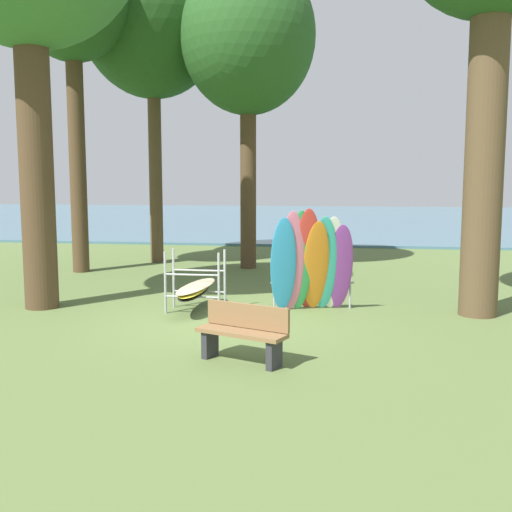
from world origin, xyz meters
TOP-DOWN VIEW (x-y plane):
  - ground_plane at (0.00, 0.00)m, footprint 80.00×80.00m
  - lake_water at (0.00, 31.09)m, footprint 80.00×36.00m
  - tree_mid_behind at (-3.79, 7.94)m, footprint 4.66×4.66m
  - tree_far_right_back at (-0.61, 7.02)m, footprint 3.96×3.96m
  - leaning_board_pile at (1.65, 1.00)m, footprint 1.75×1.07m
  - board_storage_rack at (-0.71, 0.75)m, footprint 1.15×2.13m
  - park_bench at (0.86, -2.59)m, footprint 1.45×0.92m

SIDE VIEW (x-z plane):
  - ground_plane at x=0.00m, z-range 0.00..0.00m
  - lake_water at x=0.00m, z-range 0.00..0.10m
  - park_bench at x=0.86m, z-range 0.03..0.88m
  - board_storage_rack at x=-0.71m, z-range -0.15..1.10m
  - leaning_board_pile at x=1.65m, z-range -0.08..2.06m
  - tree_far_right_back at x=-0.61m, z-range 2.22..11.35m
  - tree_mid_behind at x=-3.79m, z-range 2.57..13.16m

